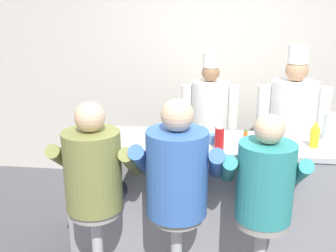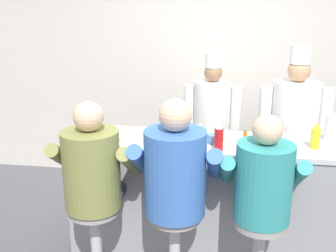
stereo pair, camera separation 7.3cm
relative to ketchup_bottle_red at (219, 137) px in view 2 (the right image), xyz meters
name	(u,v)px [view 2 (the right image)]	position (x,y,z in m)	size (l,w,h in m)	color
wall_back	(215,71)	(-0.09, 1.78, 0.22)	(10.00, 0.06, 2.70)	beige
diner_counter	(206,196)	(-0.09, 0.22, -0.62)	(2.33, 0.61, 1.02)	gray
ketchup_bottle_red	(219,137)	(0.00, 0.00, 0.00)	(0.07, 0.07, 0.23)	red
mustard_bottle_yellow	(316,136)	(0.74, 0.16, -0.01)	(0.07, 0.07, 0.21)	yellow
hot_sauce_bottle_orange	(245,140)	(0.20, 0.05, -0.03)	(0.03, 0.03, 0.15)	orange
water_pitcher_clear	(332,128)	(0.91, 0.36, 0.00)	(0.13, 0.11, 0.22)	silver
breakfast_plate	(114,142)	(-0.84, 0.03, -0.09)	(0.27, 0.27, 0.05)	white
cereal_bowl	(156,135)	(-0.53, 0.23, -0.08)	(0.14, 0.14, 0.05)	white
coffee_mug_blue	(213,139)	(-0.04, 0.15, -0.07)	(0.13, 0.09, 0.08)	#4C7AB2
coffee_mug_white	(94,130)	(-1.07, 0.22, -0.07)	(0.13, 0.09, 0.08)	white
napkin_dispenser_chrome	(195,133)	(-0.20, 0.21, -0.05)	(0.11, 0.06, 0.13)	silver
diner_seated_olive	(94,175)	(-0.90, -0.33, -0.23)	(0.63, 0.62, 1.46)	#B2B5BA
diner_seated_blue	(176,177)	(-0.29, -0.33, -0.21)	(0.66, 0.65, 1.50)	#B2B5BA
diner_seated_teal	(262,188)	(0.32, -0.33, -0.25)	(0.59, 0.58, 1.42)	#B2B5BA
cook_in_whites_near	(212,119)	(-0.10, 1.34, -0.25)	(0.63, 0.40, 1.61)	#232328
cook_in_whites_far	(293,128)	(0.70, 0.87, -0.17)	(0.68, 0.44, 1.75)	#232328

